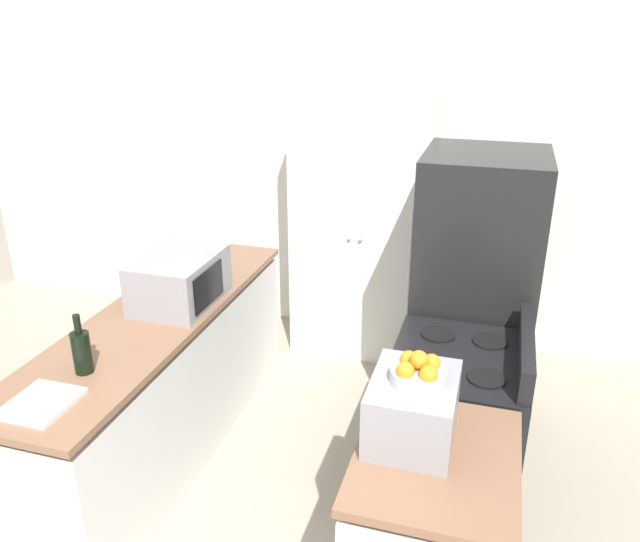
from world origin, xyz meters
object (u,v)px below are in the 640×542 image
object	(u,v)px
microwave	(180,280)
pantry_cabinet	(363,227)
toaster_oven	(412,408)
fruit_bowl	(418,372)
refrigerator	(474,297)
wine_bottle	(82,351)
stove	(453,431)

from	to	relation	value
microwave	pantry_cabinet	bearing A→B (deg)	61.84
toaster_oven	fruit_bowl	world-z (taller)	fruit_bowl
microwave	fruit_bowl	xyz separation A→B (m)	(1.44, -0.84, 0.16)
refrigerator	wine_bottle	bearing A→B (deg)	-139.64
pantry_cabinet	toaster_oven	world-z (taller)	pantry_cabinet
stove	microwave	xyz separation A→B (m)	(-1.56, 0.16, 0.57)
microwave	toaster_oven	bearing A→B (deg)	-30.11
wine_bottle	refrigerator	bearing A→B (deg)	40.36
pantry_cabinet	microwave	xyz separation A→B (m)	(-0.74, -1.37, 0.06)
refrigerator	wine_bottle	xyz separation A→B (m)	(-1.64, -1.40, 0.14)
wine_bottle	fruit_bowl	size ratio (longest dim) A/B	1.39
stove	wine_bottle	bearing A→B (deg)	-158.81
toaster_oven	fruit_bowl	bearing A→B (deg)	-29.91
pantry_cabinet	fruit_bowl	xyz separation A→B (m)	(0.71, -2.21, 0.21)
wine_bottle	stove	bearing A→B (deg)	21.19
stove	pantry_cabinet	bearing A→B (deg)	118.39
refrigerator	fruit_bowl	world-z (taller)	refrigerator
toaster_oven	stove	bearing A→B (deg)	78.80
microwave	wine_bottle	distance (m)	0.79
pantry_cabinet	stove	world-z (taller)	pantry_cabinet
pantry_cabinet	toaster_oven	size ratio (longest dim) A/B	4.74
fruit_bowl	microwave	bearing A→B (deg)	149.89
wine_bottle	fruit_bowl	xyz separation A→B (m)	(1.51, -0.05, 0.19)
refrigerator	fruit_bowl	xyz separation A→B (m)	(-0.13, -1.44, 0.32)
stove	refrigerator	distance (m)	0.87
toaster_oven	fruit_bowl	xyz separation A→B (m)	(0.01, -0.01, 0.17)
stove	toaster_oven	xyz separation A→B (m)	(-0.13, -0.67, 0.56)
pantry_cabinet	toaster_oven	bearing A→B (deg)	-72.49
wine_bottle	toaster_oven	size ratio (longest dim) A/B	0.71
pantry_cabinet	wine_bottle	distance (m)	2.31
pantry_cabinet	stove	xyz separation A→B (m)	(0.83, -1.53, -0.51)
refrigerator	toaster_oven	xyz separation A→B (m)	(-0.15, -1.44, 0.15)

